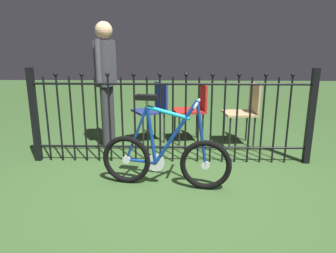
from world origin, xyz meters
name	(u,v)px	position (x,y,z in m)	size (l,w,h in m)	color
ground_plane	(170,183)	(0.00, 0.00, 0.00)	(20.00, 20.00, 0.00)	#355629
iron_fence	(166,116)	(-0.05, 0.61, 0.57)	(3.32, 0.07, 1.13)	black
bicycle	(165,157)	(-0.05, -0.06, 0.31)	(1.29, 0.40, 0.91)	black
chair_navy	(154,106)	(-0.26, 1.47, 0.52)	(0.55, 0.55, 0.85)	black
chair_tan	(246,108)	(1.03, 1.33, 0.53)	(0.46, 0.45, 0.87)	black
chair_red	(194,107)	(0.32, 1.45, 0.52)	(0.50, 0.49, 0.84)	black
person_visitor	(106,74)	(-0.89, 1.23, 1.01)	(0.24, 0.47, 1.67)	#2D2D33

